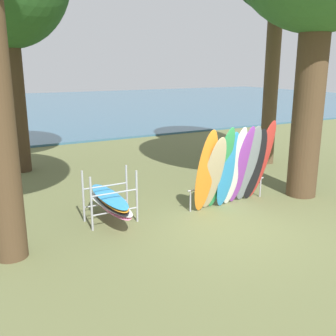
# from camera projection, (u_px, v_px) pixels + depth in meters

# --- Properties ---
(ground_plane) EXTENTS (80.00, 80.00, 0.00)m
(ground_plane) POSITION_uv_depth(u_px,v_px,m) (230.00, 227.00, 9.00)
(ground_plane) COLOR #60663D
(lake_water) EXTENTS (80.00, 36.00, 0.10)m
(lake_water) POSITION_uv_depth(u_px,v_px,m) (20.00, 108.00, 33.95)
(lake_water) COLOR #38607A
(lake_water) RESTS_ON ground
(leaning_board_pile) EXTENTS (2.49, 0.92, 2.26)m
(leaning_board_pile) POSITION_uv_depth(u_px,v_px,m) (235.00, 168.00, 10.01)
(leaning_board_pile) COLOR orange
(leaning_board_pile) RESTS_ON ground
(board_storage_rack) EXTENTS (1.15, 2.13, 1.25)m
(board_storage_rack) POSITION_uv_depth(u_px,v_px,m) (110.00, 201.00, 9.18)
(board_storage_rack) COLOR #9EA0A5
(board_storage_rack) RESTS_ON ground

